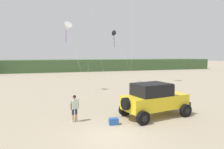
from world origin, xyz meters
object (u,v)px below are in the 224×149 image
object	(u,v)px
jeep	(154,99)
kite_purple_stunt	(67,27)
kite_blue_swept	(115,34)
cooler_box	(114,121)
person_watching	(74,107)

from	to	relation	value
jeep	kite_purple_stunt	size ratio (longest dim) A/B	0.64
jeep	kite_blue_swept	world-z (taller)	kite_blue_swept
cooler_box	kite_blue_swept	distance (m)	19.74
person_watching	jeep	bearing A→B (deg)	-5.23
jeep	cooler_box	bearing A→B (deg)	-166.37
person_watching	kite_purple_stunt	bearing A→B (deg)	86.88
jeep	kite_blue_swept	xyz separation A→B (m)	(2.68, 16.76, 6.05)
cooler_box	kite_blue_swept	xyz separation A→B (m)	(5.78, 17.51, 7.06)
person_watching	kite_blue_swept	size ratio (longest dim) A/B	0.21
person_watching	cooler_box	world-z (taller)	person_watching
kite_blue_swept	kite_purple_stunt	size ratio (longest dim) A/B	0.99
person_watching	kite_blue_swept	bearing A→B (deg)	64.04
jeep	person_watching	distance (m)	5.28
jeep	cooler_box	size ratio (longest dim) A/B	8.94
jeep	person_watching	world-z (taller)	jeep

